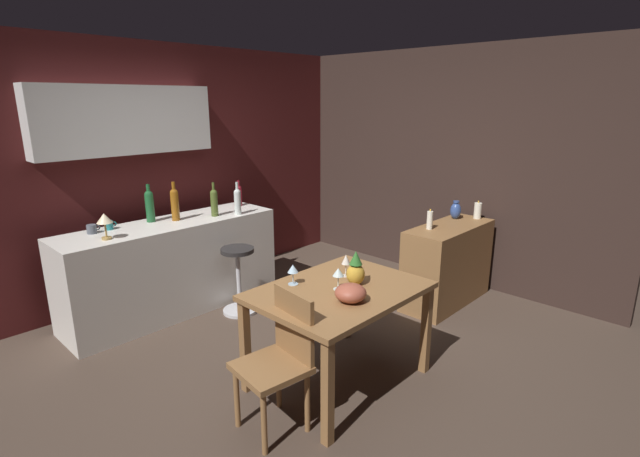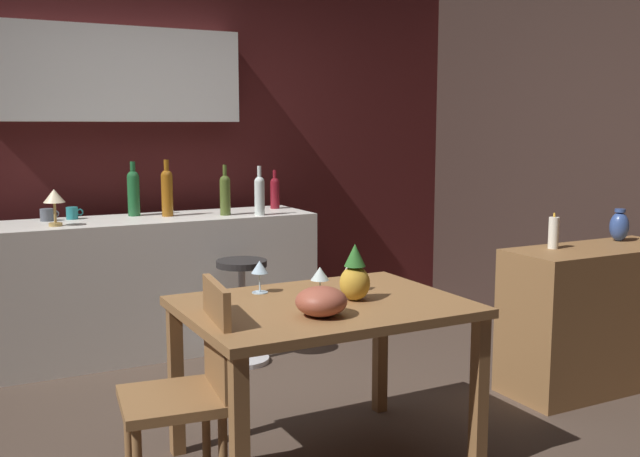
# 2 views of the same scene
# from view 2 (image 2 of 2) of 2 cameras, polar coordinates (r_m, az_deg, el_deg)

# --- Properties ---
(ground_plane) EXTENTS (9.00, 9.00, 0.00)m
(ground_plane) POSITION_cam_2_polar(r_m,az_deg,el_deg) (3.84, -3.66, -15.00)
(ground_plane) COLOR #47382D
(wall_kitchen_back) EXTENTS (5.20, 0.33, 2.60)m
(wall_kitchen_back) POSITION_cam_2_polar(r_m,az_deg,el_deg) (5.48, -13.30, 6.90)
(wall_kitchen_back) COLOR #4C1919
(wall_kitchen_back) RESTS_ON ground_plane
(wall_side_right) EXTENTS (0.10, 4.40, 2.60)m
(wall_side_right) POSITION_cam_2_polar(r_m,az_deg,el_deg) (5.32, 20.82, 5.35)
(wall_side_right) COLOR #33231E
(wall_side_right) RESTS_ON ground_plane
(dining_table) EXTENTS (1.20, 0.90, 0.74)m
(dining_table) POSITION_cam_2_polar(r_m,az_deg,el_deg) (3.21, 0.24, -7.36)
(dining_table) COLOR olive
(dining_table) RESTS_ON ground_plane
(kitchen_counter) EXTENTS (2.10, 0.60, 0.90)m
(kitchen_counter) POSITION_cam_2_polar(r_m,az_deg,el_deg) (5.02, -12.57, -4.26)
(kitchen_counter) COLOR silver
(kitchen_counter) RESTS_ON ground_plane
(sideboard_cabinet) EXTENTS (1.10, 0.44, 0.82)m
(sideboard_cabinet) POSITION_cam_2_polar(r_m,az_deg,el_deg) (4.50, 20.64, -6.54)
(sideboard_cabinet) COLOR olive
(sideboard_cabinet) RESTS_ON ground_plane
(chair_near_window) EXTENTS (0.45, 0.45, 0.89)m
(chair_near_window) POSITION_cam_2_polar(r_m,az_deg,el_deg) (2.98, -10.14, -12.00)
(chair_near_window) COLOR olive
(chair_near_window) RESTS_ON ground_plane
(bar_stool) EXTENTS (0.34, 0.34, 0.66)m
(bar_stool) POSITION_cam_2_polar(r_m,az_deg,el_deg) (4.68, -6.10, -6.22)
(bar_stool) COLOR #262323
(bar_stool) RESTS_ON ground_plane
(wine_glass_left) EXTENTS (0.08, 0.08, 0.16)m
(wine_glass_left) POSITION_cam_2_polar(r_m,az_deg,el_deg) (3.15, -0.01, -3.66)
(wine_glass_left) COLOR silver
(wine_glass_left) RESTS_ON dining_table
(wine_glass_right) EXTENTS (0.08, 0.08, 0.15)m
(wine_glass_right) POSITION_cam_2_polar(r_m,az_deg,el_deg) (3.36, -4.74, -3.14)
(wine_glass_right) COLOR silver
(wine_glass_right) RESTS_ON dining_table
(wine_glass_center) EXTENTS (0.07, 0.07, 0.17)m
(wine_glass_center) POSITION_cam_2_polar(r_m,az_deg,el_deg) (3.38, 2.50, -2.84)
(wine_glass_center) COLOR silver
(wine_glass_center) RESTS_ON dining_table
(pineapple_centerpiece) EXTENTS (0.14, 0.14, 0.25)m
(pineapple_centerpiece) POSITION_cam_2_polar(r_m,az_deg,el_deg) (3.21, 2.74, -3.76)
(pineapple_centerpiece) COLOR gold
(pineapple_centerpiece) RESTS_ON dining_table
(fruit_bowl) EXTENTS (0.21, 0.21, 0.12)m
(fruit_bowl) POSITION_cam_2_polar(r_m,az_deg,el_deg) (2.96, 0.10, -5.72)
(fruit_bowl) COLOR #9E4C38
(fruit_bowl) RESTS_ON dining_table
(wine_bottle_amber) EXTENTS (0.08, 0.08, 0.38)m
(wine_bottle_amber) POSITION_cam_2_polar(r_m,az_deg,el_deg) (4.97, -11.88, 2.93)
(wine_bottle_amber) COLOR #8C5114
(wine_bottle_amber) RESTS_ON kitchen_counter
(wine_bottle_clear) EXTENTS (0.07, 0.07, 0.33)m
(wine_bottle_clear) POSITION_cam_2_polar(r_m,az_deg,el_deg) (4.94, -4.75, 2.73)
(wine_bottle_clear) COLOR silver
(wine_bottle_clear) RESTS_ON kitchen_counter
(wine_bottle_olive) EXTENTS (0.07, 0.07, 0.34)m
(wine_bottle_olive) POSITION_cam_2_polar(r_m,az_deg,el_deg) (4.97, -7.43, 2.77)
(wine_bottle_olive) COLOR #475623
(wine_bottle_olive) RESTS_ON kitchen_counter
(wine_bottle_green) EXTENTS (0.08, 0.08, 0.37)m
(wine_bottle_green) POSITION_cam_2_polar(r_m,az_deg,el_deg) (5.05, -14.38, 2.87)
(wine_bottle_green) COLOR #1E592D
(wine_bottle_green) RESTS_ON kitchen_counter
(wine_bottle_ruby) EXTENTS (0.07, 0.07, 0.28)m
(wine_bottle_ruby) POSITION_cam_2_polar(r_m,az_deg,el_deg) (5.34, -3.55, 2.93)
(wine_bottle_ruby) COLOR maroon
(wine_bottle_ruby) RESTS_ON kitchen_counter
(cup_slate) EXTENTS (0.12, 0.08, 0.08)m
(cup_slate) POSITION_cam_2_polar(r_m,az_deg,el_deg) (4.95, -20.57, 1.01)
(cup_slate) COLOR #515660
(cup_slate) RESTS_ON kitchen_counter
(cup_teal) EXTENTS (0.11, 0.07, 0.08)m
(cup_teal) POSITION_cam_2_polar(r_m,az_deg,el_deg) (4.99, -18.80, 1.15)
(cup_teal) COLOR teal
(cup_teal) RESTS_ON kitchen_counter
(counter_lamp) EXTENTS (0.13, 0.13, 0.22)m
(counter_lamp) POSITION_cam_2_polar(r_m,az_deg,el_deg) (4.67, -20.08, 2.21)
(counter_lamp) COLOR #A58447
(counter_lamp) RESTS_ON kitchen_counter
(pillar_candle_tall) EXTENTS (0.06, 0.06, 0.20)m
(pillar_candle_tall) POSITION_cam_2_polar(r_m,az_deg,el_deg) (4.27, 17.81, -0.32)
(pillar_candle_tall) COLOR white
(pillar_candle_tall) RESTS_ON sideboard_cabinet
(vase_ceramic_blue) EXTENTS (0.11, 0.11, 0.19)m
(vase_ceramic_blue) POSITION_cam_2_polar(r_m,az_deg,el_deg) (4.69, 22.37, 0.18)
(vase_ceramic_blue) COLOR #334C8C
(vase_ceramic_blue) RESTS_ON sideboard_cabinet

